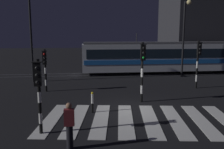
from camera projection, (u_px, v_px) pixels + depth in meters
The scene contains 13 objects.
ground_plane at pixel (131, 109), 13.34m from camera, with size 120.00×120.00×0.00m, color black.
rail_near at pixel (110, 75), 24.20m from camera, with size 80.00×0.12×0.03m, color #59595E.
rail_far at pixel (108, 73), 25.60m from camera, with size 80.00×0.12×0.03m, color #59595E.
crosswalk_zebra at pixel (138, 120), 11.70m from camera, with size 9.57×5.87×0.02m.
traffic_light_corner_near_left at pixel (38, 86), 9.67m from camera, with size 0.36×0.42×3.10m.
traffic_light_corner_far_right at pixel (198, 57), 18.08m from camera, with size 0.36×0.42×3.58m.
traffic_light_median_centre at pixel (143, 63), 14.32m from camera, with size 0.36×0.42×3.59m.
traffic_light_corner_far_left at pixel (45, 64), 17.07m from camera, with size 0.36×0.42×3.01m.
street_lamp_trackside_right at pixel (185, 29), 22.75m from camera, with size 0.44×1.21×7.07m.
street_lamp_trackside_left at pixel (30, 27), 20.02m from camera, with size 0.44×1.21×7.34m.
tram at pixel (159, 57), 25.19m from camera, with size 15.84×2.58×4.15m.
pedestrian_waiting_at_kerb at pixel (69, 126), 8.61m from camera, with size 0.36×0.24×1.71m.
bollard_island_edge at pixel (92, 102), 12.69m from camera, with size 0.12×0.12×1.11m.
Camera 1 is at (-2.51, -12.64, 4.07)m, focal length 39.21 mm.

